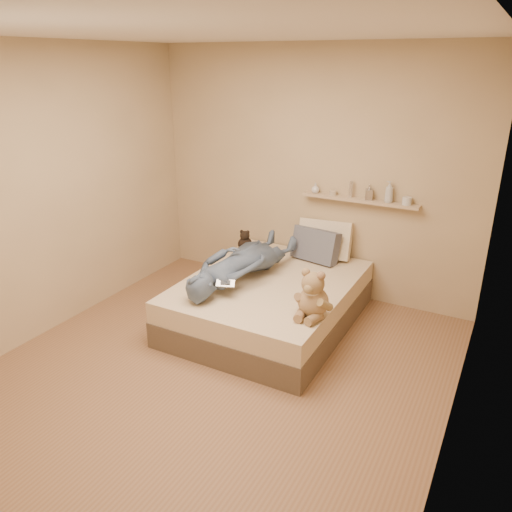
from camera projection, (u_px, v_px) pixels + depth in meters
The scene contains 10 objects.
room at pixel (215, 222), 3.72m from camera, with size 3.80×3.80×3.80m.
bed at pixel (270, 301), 4.88m from camera, with size 1.50×1.90×0.45m.
game_console at pixel (226, 283), 4.38m from camera, with size 0.18×0.13×0.06m.
teddy_bear at pixel (313, 297), 4.06m from camera, with size 0.35×0.33×0.42m.
dark_plush at pixel (245, 242), 5.49m from camera, with size 0.16×0.16×0.25m.
pillow_cream at pixel (325, 239), 5.30m from camera, with size 0.55×0.16×0.40m, color beige.
pillow_grey at pixel (316, 245), 5.22m from camera, with size 0.50×0.14×0.34m, color slate.
person at pixel (241, 262), 4.77m from camera, with size 0.53×1.45×0.35m, color slate.
wall_shelf at pixel (359, 200), 5.06m from camera, with size 1.20×0.12×0.03m, color tan.
shelf_bottles at pixel (368, 192), 4.99m from camera, with size 1.06×0.12×0.21m.
Camera 1 is at (1.96, -2.98, 2.43)m, focal length 35.00 mm.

